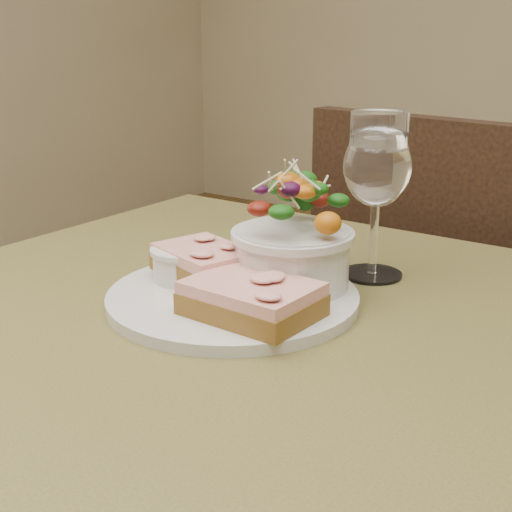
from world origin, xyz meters
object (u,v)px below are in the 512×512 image
Objects in this scene: dinner_plate at (233,298)px; sandwich_back at (204,261)px; ramekin at (184,262)px; chair_far at (455,433)px; wine_glass at (377,171)px; sandwich_front at (252,299)px; salad_bowl at (293,232)px; cafe_table at (236,411)px.

sandwich_back reaches higher than dinner_plate.
sandwich_back is 0.02m from ramekin.
wine_glass is (0.03, -0.46, 0.58)m from chair_far.
dinner_plate is 0.07m from ramekin.
sandwich_front is 0.22m from wine_glass.
salad_bowl is at bearing 44.29° from sandwich_back.
chair_far is 13.28× the size of ramekin.
salad_bowl is (0.01, 0.09, 0.17)m from cafe_table.
chair_far reaches higher than dinner_plate.
cafe_table is 0.75m from chair_far.
sandwich_back is at bearing 167.23° from dinner_plate.
cafe_table is 0.12m from dinner_plate.
dinner_plate is at bearing -125.27° from salad_bowl.
sandwich_front is at bearing 98.18° from chair_far.
cafe_table is 4.57× the size of wine_glass.
sandwich_back is (-0.10, 0.05, 0.01)m from sandwich_front.
ramekin is 0.24m from wine_glass.
chair_far is 3.42× the size of dinner_plate.
chair_far is at bearing 88.21° from cafe_table.
sandwich_front is (0.02, -0.00, 0.13)m from cafe_table.
sandwich_back reaches higher than sandwich_front.
chair_far is 0.80m from ramekin.
dinner_plate is 2.07× the size of salad_bowl.
cafe_table is at bearing -14.16° from sandwich_back.
ramekin is (-0.02, -0.01, -0.00)m from sandwich_back.
salad_bowl is at bearing 96.94° from chair_far.
wine_glass reaches higher than chair_far.
salad_bowl is (0.04, 0.05, 0.07)m from dinner_plate.
chair_far is 7.41× the size of sandwich_back.
salad_bowl is (-0.01, 0.09, 0.04)m from sandwich_front.
salad_bowl is (-0.01, -0.57, 0.53)m from chair_far.
salad_bowl is 0.73× the size of wine_glass.
cafe_table is 0.30m from wine_glass.
cafe_table is 0.89× the size of chair_far.
cafe_table is 3.04× the size of dinner_plate.
salad_bowl is (0.09, 0.04, 0.04)m from sandwich_back.
ramekin reaches higher than dinner_plate.
cafe_table is 0.13m from sandwich_front.
chair_far reaches higher than cafe_table.
wine_glass is (0.15, 0.16, 0.09)m from ramekin.
sandwich_back is (-0.05, 0.01, 0.03)m from dinner_plate.
dinner_plate is at bearing -116.43° from wine_glass.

